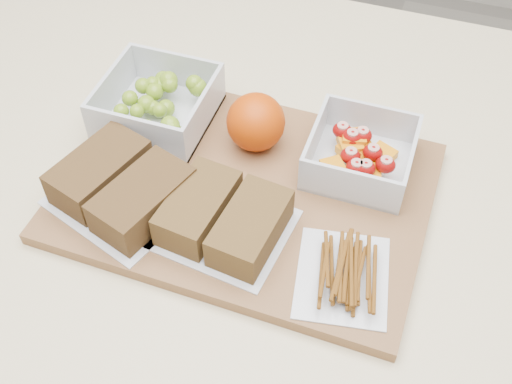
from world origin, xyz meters
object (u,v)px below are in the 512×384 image
Objects in this scene: orange at (256,122)px; grape_container at (160,103)px; cutting_board at (246,192)px; sandwich_bag_left at (121,186)px; fruit_container at (360,155)px; sandwich_bag_center at (224,218)px; pretzel_bag at (343,271)px.

grape_container is at bearing 177.83° from orange.
cutting_board is 2.30× the size of sandwich_bag_left.
fruit_container is at bearing 0.98° from orange.
fruit_container is at bearing -0.60° from grape_container.
sandwich_bag_center is at bearing -129.82° from fruit_container.
sandwich_bag_left is at bearing -83.41° from grape_container.
orange reaches higher than pretzel_bag.
sandwich_bag_left is (-0.13, -0.06, 0.03)m from cutting_board.
cutting_board is 2.80× the size of sandwich_bag_center.
fruit_container is at bearing 97.23° from pretzel_bag.
fruit_container is 0.16m from pretzel_bag.
fruit_container reaches higher than cutting_board.
sandwich_bag_center is (0.14, -0.14, -0.00)m from grape_container.
pretzel_bag is (0.28, -0.16, -0.01)m from grape_container.
sandwich_bag_left is (0.02, -0.14, -0.00)m from grape_container.
sandwich_bag_left is 1.42× the size of pretzel_bag.
fruit_container is 0.28m from sandwich_bag_left.
sandwich_bag_left is (-0.24, -0.14, 0.00)m from fruit_container.
orange is at bearing 133.52° from pretzel_bag.
pretzel_bag is (0.14, -0.08, 0.02)m from cutting_board.
grape_container is 0.14m from sandwich_bag_left.
sandwich_bag_left is at bearing -130.11° from orange.
grape_container is 0.73× the size of sandwich_bag_left.
orange reaches higher than sandwich_bag_left.
cutting_board is at bearing -28.64° from grape_container.
grape_container reaches higher than sandwich_bag_center.
pretzel_bag reaches higher than cutting_board.
cutting_board is at bearing -147.20° from fruit_container.
fruit_container is at bearing 50.18° from sandwich_bag_center.
sandwich_bag_left is 1.22× the size of sandwich_bag_center.
sandwich_bag_left is at bearing 175.13° from pretzel_bag.
orange is (0.13, -0.00, 0.01)m from grape_container.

